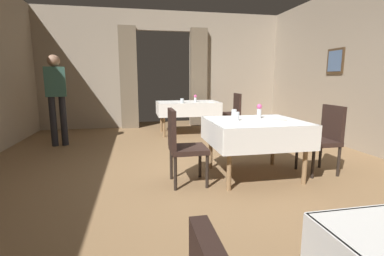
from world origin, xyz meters
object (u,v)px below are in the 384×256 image
dining_table_mid (255,128)px  person_waiter_by_doorway (56,93)px  chair_mid_right (324,136)px  plate_far_b (213,102)px  flower_vase_far (195,98)px  chair_far_right (232,111)px  flower_vase_mid (259,111)px  chair_mid_left (182,143)px  glass_far_c (182,101)px  glass_mid_d (234,113)px  dining_table_far (188,106)px  plate_mid_c (278,120)px  glass_mid_b (236,116)px

dining_table_mid → person_waiter_by_doorway: 3.81m
chair_mid_right → plate_far_b: size_ratio=4.92×
flower_vase_far → person_waiter_by_doorway: bearing=-167.1°
chair_far_right → flower_vase_mid: size_ratio=4.75×
chair_mid_left → glass_far_c: (0.48, 2.90, 0.28)m
glass_mid_d → plate_far_b: size_ratio=0.59×
flower_vase_mid → glass_far_c: bearing=103.7°
chair_far_right → glass_far_c: (-1.28, -0.28, 0.28)m
dining_table_mid → dining_table_far: (-0.32, 3.08, -0.00)m
glass_mid_d → plate_far_b: (0.38, 2.48, -0.05)m
glass_mid_d → person_waiter_by_doorway: person_waiter_by_doorway is taller
dining_table_far → plate_mid_c: (0.61, -3.13, 0.11)m
plate_far_b → person_waiter_by_doorway: bearing=-171.4°
dining_table_mid → glass_far_c: size_ratio=12.17×
dining_table_mid → chair_mid_right: size_ratio=1.30×
chair_mid_left → glass_mid_b: size_ratio=8.27×
plate_far_b → glass_far_c: size_ratio=1.91×
chair_mid_right → flower_vase_mid: (-0.85, 0.24, 0.34)m
glass_mid_b → glass_far_c: size_ratio=1.13×
plate_mid_c → chair_mid_right: bearing=-0.4°
chair_mid_left → plate_far_b: 3.17m
person_waiter_by_doorway → chair_far_right: bearing=11.0°
dining_table_far → plate_far_b: (0.53, -0.25, 0.11)m
glass_mid_d → glass_far_c: bearing=97.8°
glass_far_c → person_waiter_by_doorway: size_ratio=0.06×
dining_table_far → flower_vase_far: size_ratio=8.57×
flower_vase_far → chair_mid_left: bearing=-105.0°
dining_table_far → chair_mid_left: chair_mid_left is taller
chair_mid_right → plate_mid_c: size_ratio=4.31×
plate_mid_c → person_waiter_by_doorway: (-3.27, 2.39, 0.27)m
glass_mid_b → chair_mid_left: bearing=-169.0°
chair_mid_left → chair_mid_right: size_ratio=1.00×
flower_vase_mid → glass_mid_b: (-0.38, -0.14, -0.05)m
glass_mid_d → plate_mid_c: bearing=-41.1°
chair_mid_left → flower_vase_mid: 1.21m
dining_table_mid → plate_far_b: (0.21, 2.83, 0.11)m
glass_far_c → chair_far_right: bearing=12.1°
glass_mid_b → glass_mid_d: bearing=75.4°
flower_vase_mid → chair_mid_left: bearing=-165.8°
dining_table_far → dining_table_mid: bearing=-84.0°
chair_mid_left → person_waiter_by_doorway: bearing=129.2°
chair_mid_left → glass_mid_d: (0.82, 0.45, 0.29)m
dining_table_far → glass_far_c: glass_far_c is taller
dining_table_mid → glass_mid_b: bearing=169.9°
glass_far_c → person_waiter_by_doorway: 2.53m
dining_table_mid → dining_table_far: same height
glass_mid_b → person_waiter_by_doorway: bearing=139.9°
flower_vase_far → person_waiter_by_doorway: (-2.82, -0.64, 0.18)m
glass_mid_d → person_waiter_by_doorway: (-2.81, 1.99, 0.22)m
chair_mid_left → flower_vase_mid: size_ratio=4.75×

